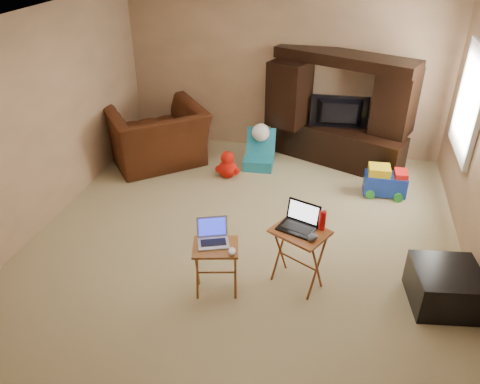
% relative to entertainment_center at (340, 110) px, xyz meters
% --- Properties ---
extents(floor, '(5.50, 5.50, 0.00)m').
position_rel_entertainment_center_xyz_m(floor, '(-0.91, -2.42, -0.85)').
color(floor, tan).
rests_on(floor, ground).
extents(ceiling, '(5.50, 5.50, 0.00)m').
position_rel_entertainment_center_xyz_m(ceiling, '(-0.91, -2.42, 1.65)').
color(ceiling, silver).
rests_on(ceiling, ground).
extents(wall_back, '(5.00, 0.00, 5.00)m').
position_rel_entertainment_center_xyz_m(wall_back, '(-0.91, 0.33, 0.40)').
color(wall_back, tan).
rests_on(wall_back, ground).
extents(wall_front, '(5.00, 0.00, 5.00)m').
position_rel_entertainment_center_xyz_m(wall_front, '(-0.91, -5.17, 0.40)').
color(wall_front, tan).
rests_on(wall_front, ground).
extents(wall_left, '(0.00, 5.50, 5.50)m').
position_rel_entertainment_center_xyz_m(wall_left, '(-3.41, -2.42, 0.40)').
color(wall_left, tan).
rests_on(wall_left, ground).
extents(window_pane, '(0.00, 1.20, 1.20)m').
position_rel_entertainment_center_xyz_m(window_pane, '(1.57, -0.87, 0.55)').
color(window_pane, white).
rests_on(window_pane, ground).
extents(window_frame, '(0.06, 1.14, 1.34)m').
position_rel_entertainment_center_xyz_m(window_frame, '(1.55, -0.87, 0.55)').
color(window_frame, white).
rests_on(window_frame, ground).
extents(entertainment_center, '(2.12, 1.26, 1.70)m').
position_rel_entertainment_center_xyz_m(entertainment_center, '(0.00, 0.00, 0.00)').
color(entertainment_center, black).
rests_on(entertainment_center, floor).
extents(television, '(0.87, 0.17, 0.50)m').
position_rel_entertainment_center_xyz_m(television, '(-0.00, -0.04, -0.03)').
color(television, black).
rests_on(television, entertainment_center).
extents(recliner, '(1.83, 1.80, 0.89)m').
position_rel_entertainment_center_xyz_m(recliner, '(-2.68, -0.69, -0.40)').
color(recliner, '#451B0E').
rests_on(recliner, floor).
extents(child_rocker, '(0.47, 0.53, 0.58)m').
position_rel_entertainment_center_xyz_m(child_rocker, '(-1.13, -0.48, -0.56)').
color(child_rocker, teal).
rests_on(child_rocker, floor).
extents(plush_toy, '(0.38, 0.32, 0.42)m').
position_rel_entertainment_center_xyz_m(plush_toy, '(-1.51, -0.91, -0.64)').
color(plush_toy, red).
rests_on(plush_toy, floor).
extents(push_toy, '(0.60, 0.44, 0.43)m').
position_rel_entertainment_center_xyz_m(push_toy, '(0.73, -0.88, -0.63)').
color(push_toy, blue).
rests_on(push_toy, floor).
extents(ottoman, '(0.72, 0.72, 0.41)m').
position_rel_entertainment_center_xyz_m(ottoman, '(1.24, -2.96, -0.65)').
color(ottoman, black).
rests_on(ottoman, floor).
extents(tray_table_left, '(0.52, 0.45, 0.58)m').
position_rel_entertainment_center_xyz_m(tray_table_left, '(-0.99, -3.32, -0.56)').
color(tray_table_left, '#975024').
rests_on(tray_table_left, floor).
extents(tray_table_right, '(0.65, 0.61, 0.67)m').
position_rel_entertainment_center_xyz_m(tray_table_right, '(-0.21, -3.00, -0.51)').
color(tray_table_right, brown).
rests_on(tray_table_right, floor).
extents(laptop_left, '(0.37, 0.34, 0.24)m').
position_rel_entertainment_center_xyz_m(laptop_left, '(-1.02, -3.29, -0.15)').
color(laptop_left, '#AAABAF').
rests_on(laptop_left, tray_table_left).
extents(laptop_right, '(0.43, 0.39, 0.24)m').
position_rel_entertainment_center_xyz_m(laptop_right, '(-0.25, -2.98, -0.06)').
color(laptop_right, black).
rests_on(laptop_right, tray_table_right).
extents(mouse_left, '(0.10, 0.13, 0.05)m').
position_rel_entertainment_center_xyz_m(mouse_left, '(-0.81, -3.39, -0.25)').
color(mouse_left, white).
rests_on(mouse_left, tray_table_left).
extents(mouse_right, '(0.13, 0.16, 0.06)m').
position_rel_entertainment_center_xyz_m(mouse_right, '(-0.08, -3.12, -0.15)').
color(mouse_right, '#3B3B3F').
rests_on(mouse_right, tray_table_right).
extents(water_bottle, '(0.07, 0.07, 0.21)m').
position_rel_entertainment_center_xyz_m(water_bottle, '(-0.01, -2.92, -0.07)').
color(water_bottle, red).
rests_on(water_bottle, tray_table_right).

